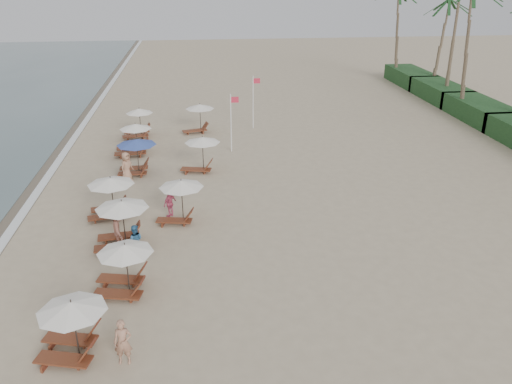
{
  "coord_description": "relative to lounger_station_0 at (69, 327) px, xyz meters",
  "views": [
    {
      "loc": [
        -1.86,
        -18.49,
        11.82
      ],
      "look_at": [
        1.0,
        5.77,
        1.3
      ],
      "focal_mm": 36.35,
      "sensor_mm": 36.0,
      "label": 1
    }
  ],
  "objects": [
    {
      "name": "lounger_station_5",
      "position": [
        -0.01,
        20.52,
        -0.12
      ],
      "size": [
        2.7,
        2.17,
        2.16
      ],
      "color": "brown",
      "rests_on": "ground"
    },
    {
      "name": "inland_station_0",
      "position": [
        3.39,
        9.49,
        0.36
      ],
      "size": [
        2.57,
        2.24,
        2.22
      ],
      "color": "brown",
      "rests_on": "ground"
    },
    {
      "name": "inland_station_2",
      "position": [
        4.56,
        25.18,
        0.3
      ],
      "size": [
        2.67,
        2.24,
        2.22
      ],
      "color": "brown",
      "rests_on": "ground"
    },
    {
      "name": "lounger_station_6",
      "position": [
        -0.06,
        24.57,
        -0.08
      ],
      "size": [
        2.48,
        2.13,
        2.21
      ],
      "color": "brown",
      "rests_on": "ground"
    },
    {
      "name": "lounger_station_0",
      "position": [
        0.0,
        0.0,
        0.0
      ],
      "size": [
        2.54,
        2.28,
        2.08
      ],
      "color": "brown",
      "rests_on": "ground"
    },
    {
      "name": "beachgoer_far_a",
      "position": [
        2.89,
        10.25,
        -0.37
      ],
      "size": [
        0.83,
        0.9,
        1.48
      ],
      "primitive_type": "imported",
      "rotation": [
        0.0,
        0.0,
        4.01
      ],
      "color": "#D45478",
      "rests_on": "ground"
    },
    {
      "name": "beachgoer_near",
      "position": [
        1.78,
        -0.6,
        -0.29
      ],
      "size": [
        0.61,
        0.42,
        1.63
      ],
      "primitive_type": "imported",
      "rotation": [
        0.0,
        0.0,
        -0.04
      ],
      "color": "#A8755B",
      "rests_on": "ground"
    },
    {
      "name": "lounger_station_3",
      "position": [
        -0.2,
        10.64,
        0.08
      ],
      "size": [
        2.56,
        2.38,
        2.13
      ],
      "color": "brown",
      "rests_on": "ground"
    },
    {
      "name": "beachgoer_far_b",
      "position": [
        0.14,
        15.53,
        -0.2
      ],
      "size": [
        0.99,
        1.06,
        1.82
      ],
      "primitive_type": "imported",
      "rotation": [
        0.0,
        0.0,
        0.95
      ],
      "color": "#A9785B",
      "rests_on": "ground"
    },
    {
      "name": "lounger_station_2",
      "position": [
        0.72,
        7.33,
        0.1
      ],
      "size": [
        2.66,
        2.43,
        2.27
      ],
      "color": "brown",
      "rests_on": "ground"
    },
    {
      "name": "ground",
      "position": [
        6.32,
        4.13,
        -1.11
      ],
      "size": [
        160.0,
        160.0,
        0.0
      ],
      "primitive_type": "plane",
      "color": "tan",
      "rests_on": "ground"
    },
    {
      "name": "beachgoer_mid_a",
      "position": [
        1.49,
        6.32,
        -0.34
      ],
      "size": [
        0.81,
        0.66,
        1.54
      ],
      "primitive_type": "imported",
      "rotation": [
        0.0,
        0.0,
        3.25
      ],
      "color": "teal",
      "rests_on": "ground"
    },
    {
      "name": "flag_pole_far",
      "position": [
        9.01,
        25.94,
        1.24
      ],
      "size": [
        0.59,
        0.08,
        4.21
      ],
      "color": "silver",
      "rests_on": "ground"
    },
    {
      "name": "foam_line",
      "position": [
        -4.88,
        14.13,
        -1.09
      ],
      "size": [
        0.5,
        140.0,
        0.02
      ],
      "primitive_type": "cube",
      "color": "white",
      "rests_on": "ground"
    },
    {
      "name": "wet_sand_band",
      "position": [
        -6.18,
        14.13,
        -1.1
      ],
      "size": [
        3.2,
        140.0,
        0.01
      ],
      "primitive_type": "cube",
      "color": "#6B5E4C",
      "rests_on": "ground"
    },
    {
      "name": "beachgoer_mid_b",
      "position": [
        0.68,
        7.28,
        -0.19
      ],
      "size": [
        0.99,
        1.33,
        1.83
      ],
      "primitive_type": "imported",
      "rotation": [
        0.0,
        0.0,
        1.86
      ],
      "color": "#8C5647",
      "rests_on": "ground"
    },
    {
      "name": "inland_station_1",
      "position": [
        4.56,
        16.58,
        0.3
      ],
      "size": [
        2.67,
        2.24,
        2.22
      ],
      "color": "brown",
      "rests_on": "ground"
    },
    {
      "name": "flag_pole_near",
      "position": [
        6.84,
        20.32,
        1.17
      ],
      "size": [
        0.6,
        0.08,
        4.08
      ],
      "color": "silver",
      "rests_on": "ground"
    },
    {
      "name": "lounger_station_4",
      "position": [
        0.55,
        16.66,
        0.18
      ],
      "size": [
        2.53,
        2.45,
        2.25
      ],
      "color": "brown",
      "rests_on": "ground"
    },
    {
      "name": "lounger_station_1",
      "position": [
        1.26,
        3.54,
        -0.03
      ],
      "size": [
        2.55,
        2.21,
        2.11
      ],
      "color": "brown",
      "rests_on": "ground"
    }
  ]
}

